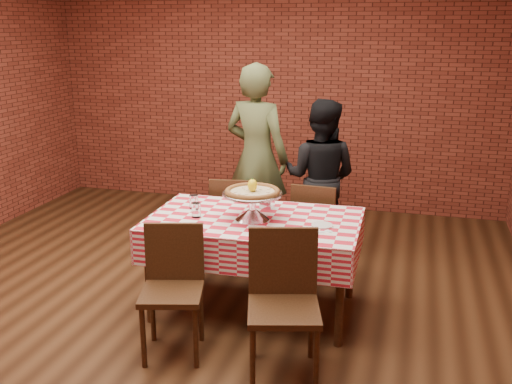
% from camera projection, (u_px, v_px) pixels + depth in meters
% --- Properties ---
extents(ground, '(6.00, 6.00, 0.00)m').
position_uv_depth(ground, '(181.00, 310.00, 4.62)').
color(ground, black).
rests_on(ground, ground).
extents(back_wall, '(5.50, 0.00, 5.50)m').
position_uv_depth(back_wall, '(274.00, 87.00, 7.00)').
color(back_wall, maroon).
rests_on(back_wall, ground).
extents(table, '(1.60, 0.98, 0.75)m').
position_uv_depth(table, '(254.00, 265.00, 4.54)').
color(table, '#412714').
rests_on(table, ground).
extents(tablecloth, '(1.63, 1.02, 0.27)m').
position_uv_depth(tablecloth, '(254.00, 235.00, 4.48)').
color(tablecloth, red).
rests_on(tablecloth, table).
extents(pizza_stand, '(0.50, 0.50, 0.21)m').
position_uv_depth(pizza_stand, '(252.00, 206.00, 4.39)').
color(pizza_stand, silver).
rests_on(pizza_stand, tablecloth).
extents(pizza, '(0.44, 0.44, 0.03)m').
position_uv_depth(pizza, '(252.00, 192.00, 4.36)').
color(pizza, beige).
rests_on(pizza, pizza_stand).
extents(lemon, '(0.08, 0.08, 0.09)m').
position_uv_depth(lemon, '(252.00, 185.00, 4.34)').
color(lemon, yellow).
rests_on(lemon, pizza).
extents(water_glass_left, '(0.07, 0.07, 0.11)m').
position_uv_depth(water_glass_left, '(196.00, 210.00, 4.45)').
color(water_glass_left, white).
rests_on(water_glass_left, tablecloth).
extents(water_glass_right, '(0.07, 0.07, 0.11)m').
position_uv_depth(water_glass_right, '(194.00, 202.00, 4.65)').
color(water_glass_right, white).
rests_on(water_glass_right, tablecloth).
extents(side_plate, '(0.16, 0.16, 0.01)m').
position_uv_depth(side_plate, '(322.00, 225.00, 4.26)').
color(side_plate, white).
rests_on(side_plate, tablecloth).
extents(sweetener_packet_a, '(0.06, 0.04, 0.00)m').
position_uv_depth(sweetener_packet_a, '(321.00, 232.00, 4.13)').
color(sweetener_packet_a, white).
rests_on(sweetener_packet_a, tablecloth).
extents(sweetener_packet_b, '(0.06, 0.06, 0.00)m').
position_uv_depth(sweetener_packet_b, '(329.00, 231.00, 4.15)').
color(sweetener_packet_b, white).
rests_on(sweetener_packet_b, tablecloth).
extents(condiment_caddy, '(0.11, 0.10, 0.14)m').
position_uv_depth(condiment_caddy, '(267.00, 200.00, 4.66)').
color(condiment_caddy, silver).
rests_on(condiment_caddy, tablecloth).
extents(chair_near_left, '(0.49, 0.49, 0.88)m').
position_uv_depth(chair_near_left, '(172.00, 295.00, 3.90)').
color(chair_near_left, '#412714').
rests_on(chair_near_left, ground).
extents(chair_near_right, '(0.55, 0.55, 0.93)m').
position_uv_depth(chair_near_right, '(284.00, 308.00, 3.66)').
color(chair_near_right, '#412714').
rests_on(chair_near_right, ground).
extents(chair_far_left, '(0.45, 0.45, 0.87)m').
position_uv_depth(chair_far_left, '(235.00, 221.00, 5.36)').
color(chair_far_left, '#412714').
rests_on(chair_far_left, ground).
extents(chair_far_right, '(0.41, 0.41, 0.87)m').
position_uv_depth(chair_far_right, '(317.00, 228.00, 5.18)').
color(chair_far_right, '#412714').
rests_on(chair_far_right, ground).
extents(diner_olive, '(0.75, 0.59, 1.83)m').
position_uv_depth(diner_olive, '(257.00, 158.00, 5.73)').
color(diner_olive, '#4B5430').
rests_on(diner_olive, ground).
extents(diner_black, '(0.80, 0.66, 1.51)m').
position_uv_depth(diner_black, '(320.00, 177.00, 5.63)').
color(diner_black, black).
rests_on(diner_black, ground).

